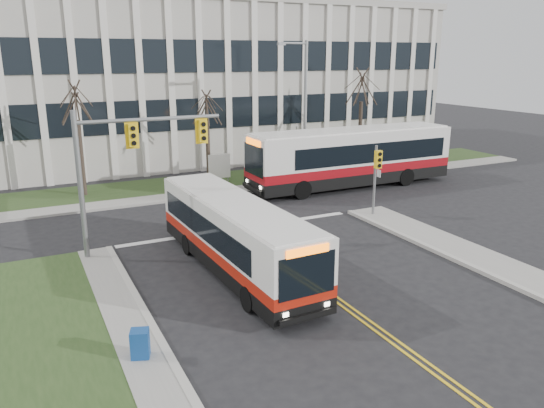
{
  "coord_description": "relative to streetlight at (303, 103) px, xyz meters",
  "views": [
    {
      "loc": [
        -9.5,
        -14.84,
        8.25
      ],
      "look_at": [
        0.3,
        5.12,
        2.0
      ],
      "focal_mm": 35.0,
      "sensor_mm": 36.0,
      "label": 1
    }
  ],
  "objects": [
    {
      "name": "bus_cross",
      "position": [
        1.85,
        -3.14,
        -3.36
      ],
      "size": [
        13.74,
        2.98,
        3.66
      ],
      "primitive_type": null,
      "rotation": [
        0.0,
        0.0,
        -1.57
      ],
      "color": "silver",
      "rests_on": "ground"
    },
    {
      "name": "building_lawn",
      "position": [
        -3.03,
        1.8,
        -5.13
      ],
      "size": [
        44.0,
        5.0,
        0.12
      ],
      "primitive_type": "cube",
      "color": "#28401B",
      "rests_on": "ground"
    },
    {
      "name": "ground",
      "position": [
        -8.03,
        -16.2,
        -5.19
      ],
      "size": [
        120.0,
        120.0,
        0.0
      ],
      "primitive_type": "plane",
      "color": "black",
      "rests_on": "ground"
    },
    {
      "name": "mast_arm_signal",
      "position": [
        -13.65,
        -9.04,
        -0.94
      ],
      "size": [
        6.11,
        0.38,
        6.2
      ],
      "color": "slate",
      "rests_on": "ground"
    },
    {
      "name": "office_building",
      "position": [
        -3.03,
        13.8,
        0.81
      ],
      "size": [
        40.0,
        16.0,
        12.0
      ],
      "primitive_type": "cube",
      "color": "#B5B2A7",
      "rests_on": "ground"
    },
    {
      "name": "newspaper_box_blue",
      "position": [
        -15.05,
        -17.67,
        -4.72
      ],
      "size": [
        0.62,
        0.59,
        0.95
      ],
      "primitive_type": "cube",
      "rotation": [
        0.0,
        0.0,
        -0.34
      ],
      "color": "navy",
      "rests_on": "ground"
    },
    {
      "name": "directory_sign",
      "position": [
        -5.53,
        1.3,
        -4.02
      ],
      "size": [
        1.5,
        0.12,
        2.0
      ],
      "color": "slate",
      "rests_on": "ground"
    },
    {
      "name": "bus_main",
      "position": [
        -10.21,
        -12.86,
        -3.78
      ],
      "size": [
        2.68,
        10.66,
        2.82
      ],
      "primitive_type": null,
      "rotation": [
        0.0,
        0.0,
        0.04
      ],
      "color": "silver",
      "rests_on": "ground"
    },
    {
      "name": "tree_mid",
      "position": [
        -6.03,
        2.0,
        -0.31
      ],
      "size": [
        1.8,
        1.8,
        6.82
      ],
      "color": "#42352B",
      "rests_on": "ground"
    },
    {
      "name": "sidewalk_cross",
      "position": [
        -3.03,
        -1.0,
        -5.12
      ],
      "size": [
        44.0,
        1.6,
        0.14
      ],
      "primitive_type": "cube",
      "color": "#9E9B93",
      "rests_on": "ground"
    },
    {
      "name": "signal_pole_far",
      "position": [
        -0.83,
        -0.8,
        -2.69
      ],
      "size": [
        0.34,
        0.39,
        3.8
      ],
      "color": "slate",
      "rests_on": "ground"
    },
    {
      "name": "signal_pole_near",
      "position": [
        -0.83,
        -9.3,
        -2.69
      ],
      "size": [
        0.34,
        0.39,
        3.8
      ],
      "color": "slate",
      "rests_on": "ground"
    },
    {
      "name": "tree_right",
      "position": [
        5.97,
        1.8,
        0.71
      ],
      "size": [
        1.8,
        1.8,
        8.25
      ],
      "color": "#42352B",
      "rests_on": "ground"
    },
    {
      "name": "streetlight",
      "position": [
        0.0,
        0.0,
        0.0
      ],
      "size": [
        2.15,
        0.25,
        9.2
      ],
      "color": "slate",
      "rests_on": "ground"
    },
    {
      "name": "tree_left",
      "position": [
        -14.03,
        1.8,
        0.32
      ],
      "size": [
        1.8,
        1.8,
        7.7
      ],
      "color": "#42352B",
      "rests_on": "ground"
    }
  ]
}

